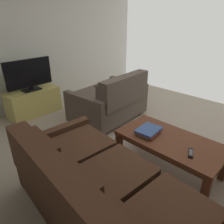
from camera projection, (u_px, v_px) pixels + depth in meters
ground_plane at (153, 148)px, 2.93m from camera, size 5.29×4.80×0.01m
wall_right at (45, 37)px, 4.03m from camera, size 0.12×4.80×2.66m
sofa_main at (99, 196)px, 1.71m from camera, size 1.92×1.04×0.81m
loveseat_near at (111, 100)px, 3.62m from camera, size 0.96×1.32×0.85m
coffee_table at (170, 144)px, 2.40m from camera, size 1.19×0.62×0.42m
tv_stand at (34, 102)px, 3.88m from camera, size 0.45×0.94×0.47m
flat_tv at (29, 75)px, 3.66m from camera, size 0.21×0.85×0.56m
book_stack at (148, 131)px, 2.46m from camera, size 0.25×0.31×0.07m
tv_remote at (191, 153)px, 2.11m from camera, size 0.11×0.16×0.02m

